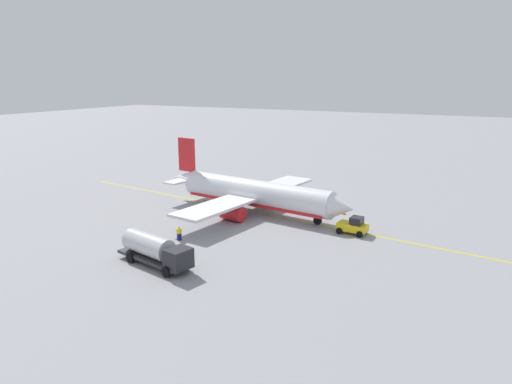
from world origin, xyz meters
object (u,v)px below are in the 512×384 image
fuel_tanker (155,250)px  safety_cone_nose (344,212)px  airplane (253,194)px  refueling_worker (179,234)px  pushback_tug (353,226)px

fuel_tanker → safety_cone_nose: fuel_tanker is taller
fuel_tanker → airplane: bearing=91.2°
fuel_tanker → refueling_worker: (-2.50, 7.31, -0.89)m
airplane → fuel_tanker: 22.12m
fuel_tanker → safety_cone_nose: (11.48, 26.96, -1.39)m
fuel_tanker → refueling_worker: 7.78m
fuel_tanker → refueling_worker: size_ratio=5.70×
safety_cone_nose → airplane: bearing=-157.8°
refueling_worker → pushback_tug: bearing=34.4°
safety_cone_nose → fuel_tanker: bearing=-113.1°
fuel_tanker → refueling_worker: fuel_tanker is taller
pushback_tug → safety_cone_nose: bearing=115.2°
fuel_tanker → pushback_tug: fuel_tanker is taller
airplane → pushback_tug: bearing=-10.0°
pushback_tug → refueling_worker: bearing=-145.6°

